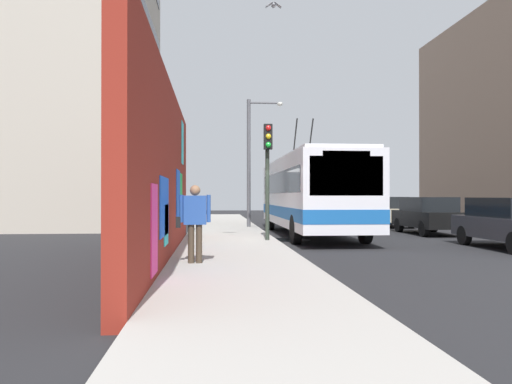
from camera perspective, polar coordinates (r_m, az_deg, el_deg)
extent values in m
plane|color=#232326|center=(17.34, 2.42, -5.84)|extent=(80.00, 80.00, 0.00)
cube|color=#ADA8A0|center=(17.20, -2.90, -5.63)|extent=(48.00, 3.20, 0.15)
cube|color=maroon|center=(12.97, -9.99, 2.02)|extent=(13.59, 0.30, 4.38)
cube|color=green|center=(16.41, -8.36, 0.31)|extent=(1.13, 0.02, 1.00)
cube|color=#F2338C|center=(8.96, -11.27, -4.10)|extent=(0.92, 0.02, 1.56)
cube|color=blue|center=(15.07, -8.67, -0.53)|extent=(1.45, 0.02, 1.57)
cube|color=blue|center=(10.78, -10.18, -1.60)|extent=(1.86, 0.02, 1.22)
cube|color=#33D8E5|center=(11.21, -9.98, -3.62)|extent=(0.89, 0.02, 0.88)
cube|color=#33D8E5|center=(17.34, -8.19, 5.41)|extent=(1.00, 0.02, 1.40)
cube|color=#B2A899|center=(29.97, -18.87, 14.67)|extent=(10.96, 7.24, 18.86)
cube|color=black|center=(28.42, -11.72, 5.17)|extent=(9.31, 0.04, 1.10)
cube|color=black|center=(28.91, -11.71, 11.49)|extent=(9.31, 0.04, 1.10)
cube|color=black|center=(29.73, -11.70, 17.54)|extent=(9.31, 0.04, 1.10)
cube|color=gray|center=(37.20, 26.44, 7.18)|extent=(13.91, 6.32, 13.07)
cube|color=silver|center=(21.11, 6.02, -0.05)|extent=(11.54, 2.64, 2.64)
cube|color=silver|center=(21.16, 6.01, 3.69)|extent=(11.08, 2.42, 0.12)
cube|color=#1959A5|center=(21.12, 6.02, -2.15)|extent=(11.56, 2.66, 0.44)
cube|color=black|center=(15.51, 10.05, 1.79)|extent=(0.04, 2.24, 1.19)
cube|color=black|center=(21.11, 6.02, 1.02)|extent=(10.62, 2.67, 0.85)
cube|color=orange|center=(15.56, 10.04, 4.04)|extent=(0.06, 1.45, 0.28)
cylinder|color=black|center=(23.00, 6.05, 5.46)|extent=(1.43, 0.06, 2.00)
cylinder|color=black|center=(22.87, 4.32, 5.49)|extent=(1.43, 0.06, 2.00)
cylinder|color=black|center=(17.84, 12.07, -4.06)|extent=(1.00, 0.28, 1.00)
cylinder|color=black|center=(17.30, 4.44, -4.19)|extent=(1.00, 0.28, 1.00)
cylinder|color=black|center=(24.99, 7.11, -3.03)|extent=(1.00, 0.28, 1.00)
cylinder|color=black|center=(24.61, 1.64, -3.07)|extent=(1.00, 0.28, 1.00)
cube|color=black|center=(17.58, 26.67, -1.54)|extent=(2.63, 1.70, 0.60)
cylinder|color=black|center=(18.39, 22.20, -4.50)|extent=(0.64, 0.22, 0.64)
cube|color=black|center=(22.97, 18.73, -2.86)|extent=(4.14, 1.81, 0.66)
cube|color=black|center=(23.03, 18.64, -1.29)|extent=(2.49, 1.62, 0.60)
cylinder|color=black|center=(22.10, 22.07, -3.81)|extent=(0.64, 0.22, 0.64)
cylinder|color=black|center=(21.42, 18.23, -3.92)|extent=(0.64, 0.22, 0.64)
cylinder|color=black|center=(24.56, 19.17, -3.47)|extent=(0.64, 0.22, 0.64)
cylinder|color=black|center=(23.95, 15.65, -3.56)|extent=(0.64, 0.22, 0.64)
cube|color=#C6B793|center=(28.14, 14.19, -2.42)|extent=(4.78, 1.84, 0.66)
cube|color=black|center=(28.22, 14.12, -1.13)|extent=(2.87, 1.65, 0.60)
cylinder|color=black|center=(26.96, 16.94, -3.20)|extent=(0.64, 0.22, 0.64)
cylinder|color=black|center=(26.40, 13.63, -3.27)|extent=(0.64, 0.22, 0.64)
cylinder|color=black|center=(29.92, 14.68, -2.93)|extent=(0.64, 0.22, 0.64)
cylinder|color=black|center=(29.41, 11.67, -2.98)|extent=(0.64, 0.22, 0.64)
cube|color=white|center=(34.22, 10.70, -2.07)|extent=(4.09, 1.75, 0.66)
cube|color=black|center=(34.28, 10.66, -1.01)|extent=(2.45, 1.57, 0.60)
cylinder|color=black|center=(33.16, 12.62, -2.69)|extent=(0.64, 0.22, 0.64)
cylinder|color=black|center=(32.72, 10.03, -2.72)|extent=(0.64, 0.22, 0.64)
cylinder|color=black|center=(35.74, 11.31, -2.53)|extent=(0.64, 0.22, 0.64)
cylinder|color=black|center=(35.34, 8.90, -2.55)|extent=(0.64, 0.22, 0.64)
cylinder|color=#3F3326|center=(11.42, -6.37, -5.75)|extent=(0.14, 0.14, 0.85)
cylinder|color=#3F3326|center=(11.42, -7.25, -5.75)|extent=(0.14, 0.14, 0.85)
cube|color=#264C99|center=(11.37, -6.81, -2.00)|extent=(0.22, 0.50, 0.64)
cylinder|color=#264C99|center=(11.37, -5.30, -1.85)|extent=(0.09, 0.09, 0.61)
cylinder|color=#264C99|center=(11.39, -8.31, -1.84)|extent=(0.09, 0.09, 0.61)
sphere|color=#936B4C|center=(11.37, -6.80, 0.19)|extent=(0.23, 0.23, 0.23)
cube|color=black|center=(11.40, -8.66, -3.35)|extent=(0.14, 0.10, 0.24)
cylinder|color=#2D382D|center=(17.20, 1.27, 1.12)|extent=(0.14, 0.14, 3.90)
cube|color=black|center=(17.09, 1.35, 6.18)|extent=(0.20, 0.28, 0.84)
sphere|color=red|center=(17.01, 1.39, 7.16)|extent=(0.18, 0.18, 0.18)
sphere|color=yellow|center=(16.98, 1.39, 6.22)|extent=(0.18, 0.18, 0.18)
sphere|color=green|center=(16.95, 1.39, 5.28)|extent=(0.18, 0.18, 0.18)
cylinder|color=#4C4C51|center=(24.59, -0.82, 3.25)|extent=(0.18, 0.18, 6.12)
cylinder|color=#4C4C51|center=(25.01, 0.94, 9.91)|extent=(0.10, 1.51, 0.10)
ellipsoid|color=silver|center=(25.09, 2.68, 9.76)|extent=(0.44, 0.28, 0.20)
ellipsoid|color=gray|center=(17.98, 1.97, 20.06)|extent=(0.32, 0.14, 0.12)
cube|color=gray|center=(18.01, 2.44, 20.13)|extent=(0.20, 0.24, 0.17)
cube|color=gray|center=(17.97, 1.49, 20.16)|extent=(0.20, 0.24, 0.17)
cylinder|color=black|center=(19.08, 3.57, -5.34)|extent=(1.69, 1.69, 0.00)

